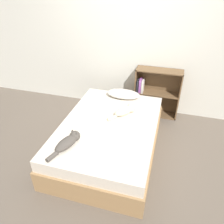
% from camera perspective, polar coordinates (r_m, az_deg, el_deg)
% --- Properties ---
extents(ground_plane, '(8.00, 8.00, 0.00)m').
position_cam_1_polar(ground_plane, '(3.33, -0.69, -9.67)').
color(ground_plane, brown).
extents(wall_back, '(8.00, 0.06, 2.50)m').
position_cam_1_polar(wall_back, '(3.89, 5.11, 17.82)').
color(wall_back, silver).
rests_on(wall_back, ground_plane).
extents(bed, '(1.32, 1.93, 0.48)m').
position_cam_1_polar(bed, '(3.18, -0.72, -6.55)').
color(bed, '#99754C').
rests_on(bed, ground_plane).
extents(pillow, '(0.55, 0.29, 0.12)m').
position_cam_1_polar(pillow, '(3.65, 2.96, 4.73)').
color(pillow, beige).
rests_on(pillow, bed).
extents(cat_light, '(0.35, 0.42, 0.16)m').
position_cam_1_polar(cat_light, '(3.21, 3.68, 0.51)').
color(cat_light, beige).
rests_on(cat_light, bed).
extents(cat_dark, '(0.25, 0.51, 0.15)m').
position_cam_1_polar(cat_dark, '(2.69, -11.36, -7.59)').
color(cat_dark, '#47423D').
rests_on(cat_dark, bed).
extents(bookshelf, '(0.78, 0.26, 0.87)m').
position_cam_1_polar(bookshelf, '(4.00, 11.34, 5.36)').
color(bookshelf, brown).
rests_on(bookshelf, ground_plane).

